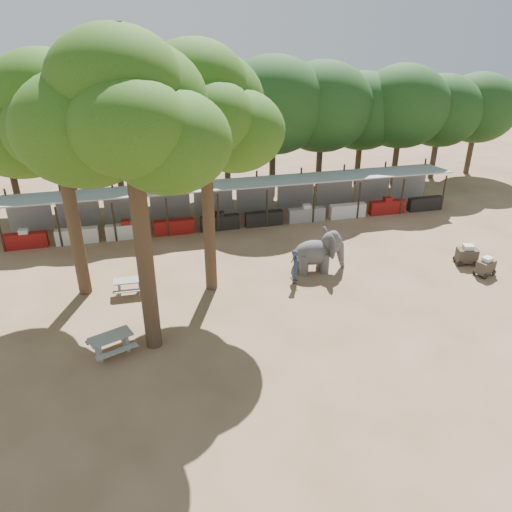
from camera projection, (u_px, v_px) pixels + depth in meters
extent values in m
plane|color=brown|center=(309.00, 353.00, 19.95)|extent=(100.00, 100.00, 0.00)
cube|color=#919599|center=(238.00, 183.00, 30.96)|extent=(28.00, 2.99, 0.39)
cylinder|color=#2D2319|center=(22.00, 230.00, 27.77)|extent=(0.12, 0.12, 2.40)
cylinder|color=#2D2319|center=(29.00, 210.00, 30.02)|extent=(0.12, 0.12, 2.80)
cube|color=maroon|center=(25.00, 241.00, 28.32)|extent=(2.38, 0.50, 0.90)
cube|color=gray|center=(30.00, 216.00, 30.16)|extent=(2.52, 0.12, 2.00)
cylinder|color=#2D2319|center=(74.00, 226.00, 28.35)|extent=(0.12, 0.12, 2.40)
cylinder|color=#2D2319|center=(78.00, 206.00, 30.60)|extent=(0.12, 0.12, 2.80)
cube|color=silver|center=(77.00, 236.00, 28.90)|extent=(2.38, 0.50, 0.90)
cube|color=gray|center=(79.00, 212.00, 30.74)|extent=(2.52, 0.12, 2.00)
cylinder|color=#2D2319|center=(125.00, 221.00, 28.93)|extent=(0.12, 0.12, 2.40)
cylinder|color=#2D2319|center=(124.00, 202.00, 31.18)|extent=(0.12, 0.12, 2.80)
cube|color=silver|center=(126.00, 231.00, 29.48)|extent=(2.38, 0.50, 0.90)
cube|color=gray|center=(125.00, 208.00, 31.32)|extent=(2.52, 0.12, 2.00)
cylinder|color=#2D2319|center=(174.00, 217.00, 29.51)|extent=(0.12, 0.12, 2.40)
cylinder|color=#2D2319|center=(170.00, 198.00, 31.76)|extent=(0.12, 0.12, 2.80)
cube|color=maroon|center=(174.00, 227.00, 30.06)|extent=(2.38, 0.50, 0.90)
cube|color=gray|center=(170.00, 204.00, 31.90)|extent=(2.52, 0.12, 2.00)
cylinder|color=#2D2319|center=(220.00, 213.00, 30.09)|extent=(0.12, 0.12, 2.40)
cylinder|color=#2D2319|center=(213.00, 195.00, 32.34)|extent=(0.12, 0.12, 2.80)
cube|color=black|center=(220.00, 223.00, 30.64)|extent=(2.38, 0.50, 0.90)
cube|color=gray|center=(213.00, 201.00, 32.48)|extent=(2.52, 0.12, 2.00)
cylinder|color=#2D2319|center=(265.00, 209.00, 30.67)|extent=(0.12, 0.12, 2.40)
cylinder|color=#2D2319|center=(255.00, 191.00, 32.92)|extent=(0.12, 0.12, 2.80)
cube|color=black|center=(264.00, 219.00, 31.22)|extent=(2.38, 0.50, 0.90)
cube|color=gray|center=(255.00, 197.00, 33.06)|extent=(2.52, 0.12, 2.00)
cylinder|color=#2D2319|center=(308.00, 205.00, 31.25)|extent=(0.12, 0.12, 2.40)
cylinder|color=#2D2319|center=(295.00, 188.00, 33.50)|extent=(0.12, 0.12, 2.80)
cube|color=gray|center=(306.00, 215.00, 31.80)|extent=(2.38, 0.50, 0.90)
cube|color=gray|center=(295.00, 194.00, 33.64)|extent=(2.52, 0.12, 2.00)
cylinder|color=#2D2319|center=(350.00, 201.00, 31.83)|extent=(0.12, 0.12, 2.40)
cylinder|color=#2D2319|center=(335.00, 185.00, 34.08)|extent=(0.12, 0.12, 2.80)
cube|color=silver|center=(347.00, 211.00, 32.38)|extent=(2.38, 0.50, 0.90)
cube|color=gray|center=(334.00, 191.00, 34.22)|extent=(2.52, 0.12, 2.00)
cylinder|color=#2D2319|center=(390.00, 198.00, 32.41)|extent=(0.12, 0.12, 2.40)
cylinder|color=#2D2319|center=(372.00, 182.00, 34.66)|extent=(0.12, 0.12, 2.80)
cube|color=maroon|center=(387.00, 207.00, 32.96)|extent=(2.38, 0.50, 0.90)
cube|color=gray|center=(372.00, 188.00, 34.80)|extent=(2.52, 0.12, 2.00)
cylinder|color=#2D2319|center=(429.00, 194.00, 32.99)|extent=(0.12, 0.12, 2.40)
cylinder|color=#2D2319|center=(409.00, 179.00, 35.24)|extent=(0.12, 0.12, 2.80)
cube|color=black|center=(425.00, 204.00, 33.54)|extent=(2.38, 0.50, 0.90)
cube|color=gray|center=(408.00, 185.00, 35.38)|extent=(2.52, 0.12, 2.00)
cylinder|color=#332316|center=(70.00, 203.00, 22.07)|extent=(0.60, 0.60, 9.20)
cone|color=#332316|center=(51.00, 95.00, 19.99)|extent=(0.57, 0.57, 2.88)
ellipsoid|color=#1D480D|center=(22.00, 130.00, 20.59)|extent=(4.80, 4.80, 3.94)
ellipsoid|color=#1D480D|center=(88.00, 141.00, 20.53)|extent=(4.20, 4.20, 3.44)
ellipsoid|color=#1D480D|center=(62.00, 110.00, 21.34)|extent=(5.20, 5.20, 4.26)
ellipsoid|color=#1D480D|center=(52.00, 129.00, 19.35)|extent=(3.80, 3.80, 3.12)
ellipsoid|color=#1D480D|center=(43.00, 94.00, 20.09)|extent=(4.40, 4.40, 3.61)
cylinder|color=#332316|center=(141.00, 228.00, 18.09)|extent=(0.64, 0.64, 10.40)
cone|color=#332316|center=(124.00, 77.00, 15.73)|extent=(0.61, 0.61, 3.25)
ellipsoid|color=#1D480D|center=(86.00, 127.00, 16.41)|extent=(4.80, 4.80, 3.94)
ellipsoid|color=#1D480D|center=(169.00, 142.00, 16.35)|extent=(4.20, 4.20, 3.44)
ellipsoid|color=#1D480D|center=(133.00, 102.00, 17.16)|extent=(5.20, 5.20, 4.26)
ellipsoid|color=#1D480D|center=(129.00, 127.00, 15.18)|extent=(3.80, 3.80, 3.12)
ellipsoid|color=#1D480D|center=(115.00, 82.00, 15.92)|extent=(4.40, 4.40, 3.61)
cylinder|color=#332316|center=(208.00, 195.00, 22.36)|extent=(0.56, 0.56, 9.60)
cone|color=#332316|center=(202.00, 83.00, 20.19)|extent=(0.53, 0.53, 3.00)
ellipsoid|color=#1D480D|center=(170.00, 119.00, 20.81)|extent=(4.80, 4.80, 3.94)
ellipsoid|color=#1D480D|center=(235.00, 131.00, 20.75)|extent=(4.20, 4.20, 3.44)
ellipsoid|color=#1D480D|center=(204.00, 100.00, 21.56)|extent=(5.20, 5.20, 4.26)
ellipsoid|color=#1D480D|center=(208.00, 118.00, 19.58)|extent=(3.80, 3.80, 3.12)
ellipsoid|color=#1D480D|center=(194.00, 84.00, 20.32)|extent=(4.40, 4.40, 3.61)
cylinder|color=#332316|center=(25.00, 184.00, 32.82)|extent=(0.44, 0.44, 3.74)
ellipsoid|color=black|center=(12.00, 128.00, 31.17)|extent=(6.46, 5.95, 5.61)
cylinder|color=#332316|center=(78.00, 180.00, 33.51)|extent=(0.44, 0.44, 3.74)
ellipsoid|color=black|center=(68.00, 125.00, 31.86)|extent=(6.46, 5.95, 5.61)
cylinder|color=#332316|center=(128.00, 177.00, 34.20)|extent=(0.44, 0.44, 3.74)
ellipsoid|color=black|center=(122.00, 123.00, 32.55)|extent=(6.46, 5.95, 5.61)
cylinder|color=#332316|center=(177.00, 173.00, 34.89)|extent=(0.44, 0.44, 3.74)
ellipsoid|color=black|center=(173.00, 120.00, 33.24)|extent=(6.46, 5.95, 5.61)
cylinder|color=#332316|center=(224.00, 170.00, 35.58)|extent=(0.44, 0.44, 3.74)
ellipsoid|color=black|center=(223.00, 118.00, 33.93)|extent=(6.46, 5.95, 5.61)
cylinder|color=#332316|center=(269.00, 167.00, 36.27)|extent=(0.44, 0.44, 3.74)
ellipsoid|color=black|center=(270.00, 116.00, 34.62)|extent=(6.46, 5.95, 5.61)
cylinder|color=#332316|center=(313.00, 164.00, 36.96)|extent=(0.44, 0.44, 3.74)
ellipsoid|color=black|center=(315.00, 113.00, 35.31)|extent=(6.46, 5.95, 5.61)
cylinder|color=#332316|center=(354.00, 161.00, 37.65)|extent=(0.44, 0.44, 3.74)
ellipsoid|color=black|center=(359.00, 111.00, 36.00)|extent=(6.46, 5.95, 5.61)
cylinder|color=#332316|center=(395.00, 158.00, 38.34)|extent=(0.44, 0.44, 3.74)
ellipsoid|color=black|center=(401.00, 109.00, 36.69)|extent=(6.46, 5.95, 5.61)
cylinder|color=#332316|center=(434.00, 155.00, 39.03)|extent=(0.44, 0.44, 3.74)
ellipsoid|color=black|center=(442.00, 107.00, 37.38)|extent=(6.46, 5.95, 5.61)
cylinder|color=#332316|center=(471.00, 153.00, 39.73)|extent=(0.44, 0.44, 3.74)
ellipsoid|color=black|center=(481.00, 105.00, 38.07)|extent=(6.46, 5.95, 5.61)
ellipsoid|color=#424040|center=(313.00, 252.00, 25.63)|extent=(2.04, 1.23, 1.30)
cylinder|color=#424040|center=(304.00, 265.00, 25.48)|extent=(0.48, 0.48, 1.10)
cylinder|color=#424040|center=(301.00, 259.00, 26.02)|extent=(0.48, 0.48, 1.10)
cylinder|color=#424040|center=(325.00, 263.00, 25.69)|extent=(0.48, 0.48, 1.10)
cylinder|color=#424040|center=(321.00, 257.00, 26.23)|extent=(0.48, 0.48, 1.10)
ellipsoid|color=#424040|center=(331.00, 243.00, 25.59)|extent=(1.14, 0.93, 1.21)
ellipsoid|color=#424040|center=(332.00, 247.00, 25.03)|extent=(0.21, 1.00, 1.24)
ellipsoid|color=#424040|center=(324.00, 238.00, 26.06)|extent=(0.21, 1.00, 1.24)
cone|color=#424040|center=(341.00, 256.00, 26.08)|extent=(0.51, 0.51, 1.37)
imported|color=#26384C|center=(295.00, 266.00, 24.63)|extent=(0.62, 0.75, 1.78)
cube|color=gray|center=(110.00, 337.00, 19.59)|extent=(1.82, 1.33, 0.07)
cube|color=gray|center=(98.00, 350.00, 19.49)|extent=(0.35, 0.65, 0.77)
cube|color=gray|center=(125.00, 340.00, 20.05)|extent=(0.35, 0.65, 0.77)
cube|color=gray|center=(117.00, 351.00, 19.30)|extent=(1.64, 0.87, 0.06)
cube|color=gray|center=(106.00, 336.00, 20.18)|extent=(1.64, 0.87, 0.06)
cube|color=gray|center=(129.00, 280.00, 23.80)|extent=(1.43, 0.69, 0.06)
cube|color=gray|center=(119.00, 288.00, 23.87)|extent=(0.10, 0.57, 0.66)
cube|color=gray|center=(140.00, 286.00, 24.05)|extent=(0.10, 0.57, 0.66)
cube|color=gray|center=(129.00, 291.00, 23.47)|extent=(1.43, 0.26, 0.05)
cube|color=gray|center=(130.00, 280.00, 24.38)|extent=(1.43, 0.26, 0.05)
cube|color=#312A22|center=(486.00, 267.00, 25.48)|extent=(1.07, 0.84, 0.66)
cylinder|color=black|center=(485.00, 277.00, 25.22)|extent=(0.28, 0.15, 0.28)
cylinder|color=black|center=(494.00, 273.00, 25.58)|extent=(0.28, 0.15, 0.28)
cylinder|color=black|center=(475.00, 272.00, 25.68)|extent=(0.28, 0.15, 0.28)
cylinder|color=black|center=(484.00, 268.00, 26.04)|extent=(0.28, 0.15, 0.28)
cube|color=silver|center=(487.00, 259.00, 25.29)|extent=(0.57, 0.51, 0.23)
cube|color=#312A22|center=(467.00, 255.00, 26.54)|extent=(1.16, 0.86, 0.72)
cylinder|color=black|center=(460.00, 264.00, 26.41)|extent=(0.32, 0.14, 0.31)
cylinder|color=black|center=(476.00, 264.00, 26.40)|extent=(0.32, 0.14, 0.31)
cylinder|color=black|center=(456.00, 258.00, 27.02)|extent=(0.32, 0.14, 0.31)
cylinder|color=black|center=(471.00, 258.00, 27.01)|extent=(0.32, 0.14, 0.31)
cube|color=silver|center=(468.00, 247.00, 26.33)|extent=(0.60, 0.53, 0.26)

